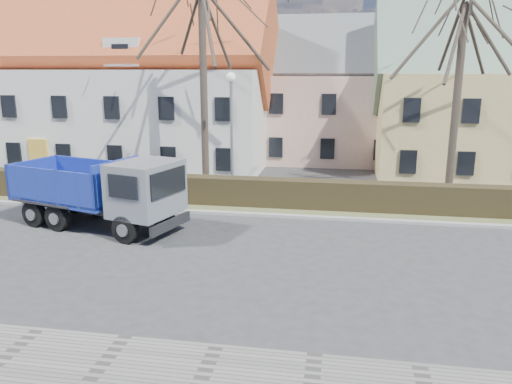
% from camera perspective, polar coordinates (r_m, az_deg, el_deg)
% --- Properties ---
extents(ground, '(120.00, 120.00, 0.00)m').
position_cam_1_polar(ground, '(17.79, -6.70, -6.67)').
color(ground, '#333335').
extents(curb_far, '(80.00, 0.30, 0.12)m').
position_cam_1_polar(curb_far, '(22.00, -3.36, -2.42)').
color(curb_far, '#969590').
rests_on(curb_far, ground).
extents(grass_strip, '(80.00, 3.00, 0.10)m').
position_cam_1_polar(grass_strip, '(23.50, -2.48, -1.37)').
color(grass_strip, '#535932').
rests_on(grass_strip, ground).
extents(hedge, '(60.00, 0.90, 1.30)m').
position_cam_1_polar(hedge, '(23.16, -2.60, -0.07)').
color(hedge, black).
rests_on(hedge, ground).
extents(building_white, '(26.80, 10.80, 9.50)m').
position_cam_1_polar(building_white, '(36.63, -19.78, 10.73)').
color(building_white, silver).
rests_on(building_white, ground).
extents(building_pink, '(10.80, 8.80, 8.00)m').
position_cam_1_polar(building_pink, '(36.05, 8.51, 10.14)').
color(building_pink, '#CFA492').
rests_on(building_pink, ground).
extents(tree_1, '(9.20, 9.20, 12.65)m').
position_cam_1_polar(tree_1, '(25.40, -6.05, 14.01)').
color(tree_1, '#332B23').
rests_on(tree_1, ground).
extents(tree_2, '(8.00, 8.00, 11.00)m').
position_cam_1_polar(tree_2, '(25.02, 22.09, 11.22)').
color(tree_2, '#332B23').
rests_on(tree_2, ground).
extents(dump_truck, '(7.88, 4.67, 2.96)m').
position_cam_1_polar(dump_truck, '(21.07, -18.21, 0.17)').
color(dump_truck, navy).
rests_on(dump_truck, ground).
extents(streetlight, '(0.48, 0.48, 6.16)m').
position_cam_1_polar(streetlight, '(23.73, -2.80, 6.24)').
color(streetlight, gray).
rests_on(streetlight, ground).
extents(cart_frame, '(0.83, 0.67, 0.67)m').
position_cam_1_polar(cart_frame, '(23.75, -15.31, -0.99)').
color(cart_frame, silver).
rests_on(cart_frame, ground).
extents(parked_car_a, '(4.12, 2.93, 1.30)m').
position_cam_1_polar(parked_car_a, '(29.45, -12.37, 2.61)').
color(parked_car_a, black).
rests_on(parked_car_a, ground).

